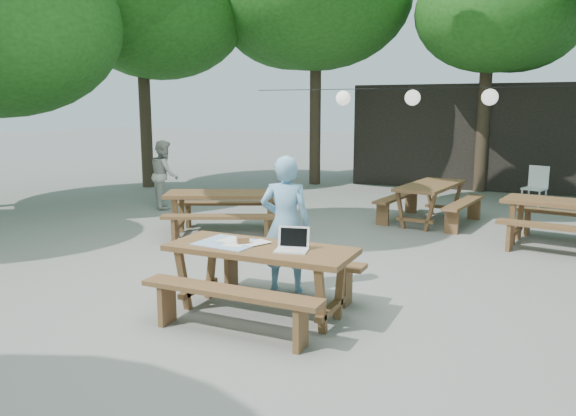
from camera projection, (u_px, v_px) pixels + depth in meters
The scene contains 12 objects.
ground at pixel (319, 280), 7.24m from camera, with size 80.00×80.00×0.00m, color slate.
pavilion at pixel (470, 135), 16.17m from camera, with size 6.00×3.00×2.80m, color black.
main_picnic_table at pixel (261, 279), 6.00m from camera, with size 2.00×1.58×0.75m.
picnic_table_nw at pixel (225, 213), 9.74m from camera, with size 2.39×2.23×0.75m.
picnic_table_ne at pixel (570, 224), 8.79m from camera, with size 2.13×1.87×0.75m.
picnic_table_far_e at pixel (430, 203), 10.78m from camera, with size 1.83×2.10×0.75m.
woman at pixel (286, 224), 6.71m from camera, with size 0.60×0.39×1.65m, color #7BB6E0.
second_person at pixel (164, 174), 12.26m from camera, with size 0.73×0.57×1.49m, color beige.
plastic_chair at pixel (534, 195), 12.56m from camera, with size 0.56×0.56×0.90m.
laptop at pixel (292, 244), 5.77m from camera, with size 0.38×0.32×0.24m.
tabletop_clutter at pixel (233, 242), 6.08m from camera, with size 0.79×0.61×0.08m.
paper_lanterns at pixel (413, 97), 12.25m from camera, with size 9.00×0.34×0.38m.
Camera 1 is at (2.54, -6.49, 2.21)m, focal length 35.00 mm.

